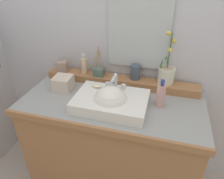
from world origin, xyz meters
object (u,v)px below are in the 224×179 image
Objects in this scene: sink_basin at (111,102)px; reed_diffuser at (99,71)px; trinket_box at (63,67)px; lotion_bottle at (161,95)px; soap_dispenser at (84,66)px; tumbler_cup at (135,72)px; potted_plant at (166,73)px; tissue_box at (63,83)px; soap_bar at (97,86)px.

sink_basin is 0.36m from reed_diffuser.
lotion_bottle is at bearing -20.96° from trinket_box.
sink_basin is 2.87× the size of soap_dispenser.
trinket_box is 0.44× the size of lotion_bottle.
potted_plant is at bearing 0.75° from tumbler_cup.
tumbler_cup is 0.84× the size of tissue_box.
reed_diffuser reaches higher than soap_bar.
potted_plant is 1.98× the size of lotion_bottle.
trinket_box is at bearing 166.59° from lotion_bottle.
tissue_box is (-0.50, -0.20, -0.06)m from tumbler_cup.
tissue_box is (-0.10, -0.18, -0.07)m from soap_dispenser.
sink_basin is 2.00× the size of reed_diffuser.
soap_bar is at bearing -152.70° from potted_plant.
reed_diffuser is 1.22× the size of lotion_bottle.
potted_plant is 2.35× the size of soap_dispenser.
lotion_bottle is (0.21, -0.23, -0.03)m from tumbler_cup.
lotion_bottle is at bearing -18.82° from soap_dispenser.
sink_basin is at bearing -36.91° from soap_bar.
soap_dispenser is (-0.63, -0.02, -0.01)m from potted_plant.
sink_basin reaches higher than soap_bar.
lotion_bottle is (0.43, 0.00, -0.00)m from soap_bar.
lotion_bottle is (0.49, -0.21, -0.01)m from reed_diffuser.
soap_bar is 0.28m from tissue_box.
tumbler_cup is 0.58m from trinket_box.
soap_dispenser is at bearing 161.18° from lotion_bottle.
tumbler_cup is 0.57× the size of lotion_bottle.
soap_dispenser reaches higher than soap_bar.
potted_plant is 0.63m from soap_dispenser.
lotion_bottle reaches higher than sink_basin.
soap_dispenser is at bearing -177.36° from tumbler_cup.
reed_diffuser is at bearing 120.64° from sink_basin.
potted_plant is at bearing 2.28° from reed_diffuser.
lotion_bottle reaches higher than trinket_box.
potted_plant is (0.32, 0.33, 0.10)m from sink_basin.
soap_dispenser is (-0.30, 0.31, 0.08)m from sink_basin.
tissue_box is (-0.22, -0.18, -0.04)m from reed_diffuser.
reed_diffuser reaches higher than lotion_bottle.
soap_dispenser is 0.40m from tumbler_cup.
potted_plant is 1.63× the size of reed_diffuser.
potted_plant reaches higher than soap_bar.
soap_dispenser is 0.18m from trinket_box.
potted_plant reaches higher than tumbler_cup.
sink_basin reaches higher than trinket_box.
tumbler_cup is at bearing 73.31° from sink_basin.
trinket_box is at bearing -176.06° from reed_diffuser.
soap_bar is at bearing -5.86° from tissue_box.
sink_basin is at bearing -17.27° from tissue_box.
sink_basin is at bearing -59.36° from reed_diffuser.
potted_plant reaches higher than reed_diffuser.
soap_dispenser reaches higher than trinket_box.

